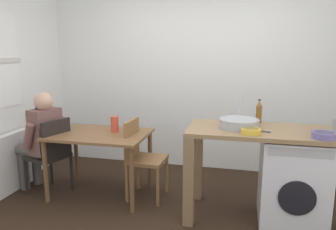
{
  "coord_description": "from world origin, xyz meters",
  "views": [
    {
      "loc": [
        0.64,
        -2.69,
        1.65
      ],
      "look_at": [
        -0.11,
        0.45,
        1.0
      ],
      "focal_mm": 33.91,
      "sensor_mm": 36.0,
      "label": 1
    }
  ],
  "objects_px": {
    "dining_table": "(100,141)",
    "chair_person_seat": "(52,152)",
    "seated_person": "(41,137)",
    "mixing_bowl": "(251,131)",
    "chair_opposite": "(141,154)",
    "bottle_tall_green": "(259,112)",
    "colander": "(324,135)",
    "washing_machine": "(292,180)",
    "vase": "(115,124)"
  },
  "relations": [
    {
      "from": "dining_table",
      "to": "seated_person",
      "type": "relative_size",
      "value": 0.92
    },
    {
      "from": "dining_table",
      "to": "bottle_tall_green",
      "type": "bearing_deg",
      "value": 4.38
    },
    {
      "from": "mixing_bowl",
      "to": "vase",
      "type": "xyz_separation_m",
      "value": [
        -1.51,
        0.44,
        -0.12
      ]
    },
    {
      "from": "mixing_bowl",
      "to": "vase",
      "type": "bearing_deg",
      "value": 163.72
    },
    {
      "from": "chair_person_seat",
      "to": "bottle_tall_green",
      "type": "height_order",
      "value": "bottle_tall_green"
    },
    {
      "from": "mixing_bowl",
      "to": "vase",
      "type": "height_order",
      "value": "mixing_bowl"
    },
    {
      "from": "chair_person_seat",
      "to": "washing_machine",
      "type": "bearing_deg",
      "value": -73.36
    },
    {
      "from": "bottle_tall_green",
      "to": "mixing_bowl",
      "type": "xyz_separation_m",
      "value": [
        -0.08,
        -0.47,
        -0.09
      ]
    },
    {
      "from": "chair_person_seat",
      "to": "chair_opposite",
      "type": "relative_size",
      "value": 1.0
    },
    {
      "from": "chair_person_seat",
      "to": "chair_opposite",
      "type": "xyz_separation_m",
      "value": [
        1.02,
        0.17,
        0.0
      ]
    },
    {
      "from": "colander",
      "to": "washing_machine",
      "type": "bearing_deg",
      "value": 130.74
    },
    {
      "from": "mixing_bowl",
      "to": "colander",
      "type": "distance_m",
      "value": 0.61
    },
    {
      "from": "chair_opposite",
      "to": "dining_table",
      "type": "bearing_deg",
      "value": -81.74
    },
    {
      "from": "seated_person",
      "to": "chair_opposite",
      "type": "bearing_deg",
      "value": -66.76
    },
    {
      "from": "dining_table",
      "to": "seated_person",
      "type": "height_order",
      "value": "seated_person"
    },
    {
      "from": "mixing_bowl",
      "to": "colander",
      "type": "bearing_deg",
      "value": -1.89
    },
    {
      "from": "chair_opposite",
      "to": "bottle_tall_green",
      "type": "xyz_separation_m",
      "value": [
        1.26,
        0.08,
        0.53
      ]
    },
    {
      "from": "chair_opposite",
      "to": "mixing_bowl",
      "type": "distance_m",
      "value": 1.32
    },
    {
      "from": "dining_table",
      "to": "colander",
      "type": "relative_size",
      "value": 5.5
    },
    {
      "from": "washing_machine",
      "to": "colander",
      "type": "relative_size",
      "value": 4.3
    },
    {
      "from": "bottle_tall_green",
      "to": "vase",
      "type": "distance_m",
      "value": 1.6
    },
    {
      "from": "washing_machine",
      "to": "vase",
      "type": "xyz_separation_m",
      "value": [
        -1.92,
        0.24,
        0.4
      ]
    },
    {
      "from": "bottle_tall_green",
      "to": "colander",
      "type": "height_order",
      "value": "bottle_tall_green"
    },
    {
      "from": "chair_opposite",
      "to": "bottle_tall_green",
      "type": "distance_m",
      "value": 1.37
    },
    {
      "from": "bottle_tall_green",
      "to": "chair_person_seat",
      "type": "bearing_deg",
      "value": -173.64
    },
    {
      "from": "vase",
      "to": "dining_table",
      "type": "bearing_deg",
      "value": -146.31
    },
    {
      "from": "chair_person_seat",
      "to": "washing_machine",
      "type": "xyz_separation_m",
      "value": [
        2.62,
        -0.02,
        -0.08
      ]
    },
    {
      "from": "colander",
      "to": "vase",
      "type": "distance_m",
      "value": 2.16
    },
    {
      "from": "dining_table",
      "to": "mixing_bowl",
      "type": "height_order",
      "value": "mixing_bowl"
    },
    {
      "from": "dining_table",
      "to": "chair_person_seat",
      "type": "xyz_separation_m",
      "value": [
        -0.55,
        -0.12,
        -0.14
      ]
    },
    {
      "from": "seated_person",
      "to": "colander",
      "type": "distance_m",
      "value": 2.99
    },
    {
      "from": "chair_opposite",
      "to": "vase",
      "type": "distance_m",
      "value": 0.46
    },
    {
      "from": "chair_opposite",
      "to": "bottle_tall_green",
      "type": "relative_size",
      "value": 3.59
    },
    {
      "from": "colander",
      "to": "vase",
      "type": "relative_size",
      "value": 1.09
    },
    {
      "from": "chair_person_seat",
      "to": "bottle_tall_green",
      "type": "distance_m",
      "value": 2.36
    },
    {
      "from": "chair_person_seat",
      "to": "vase",
      "type": "height_order",
      "value": "vase"
    },
    {
      "from": "washing_machine",
      "to": "mixing_bowl",
      "type": "height_order",
      "value": "mixing_bowl"
    },
    {
      "from": "dining_table",
      "to": "washing_machine",
      "type": "relative_size",
      "value": 1.28
    },
    {
      "from": "washing_machine",
      "to": "chair_person_seat",
      "type": "bearing_deg",
      "value": 179.56
    },
    {
      "from": "chair_opposite",
      "to": "colander",
      "type": "bearing_deg",
      "value": 78.95
    },
    {
      "from": "chair_person_seat",
      "to": "chair_opposite",
      "type": "bearing_deg",
      "value": -63.25
    },
    {
      "from": "seated_person",
      "to": "mixing_bowl",
      "type": "bearing_deg",
      "value": -79.33
    },
    {
      "from": "bottle_tall_green",
      "to": "vase",
      "type": "height_order",
      "value": "bottle_tall_green"
    },
    {
      "from": "chair_opposite",
      "to": "colander",
      "type": "xyz_separation_m",
      "value": [
        1.79,
        -0.41,
        0.44
      ]
    },
    {
      "from": "dining_table",
      "to": "bottle_tall_green",
      "type": "distance_m",
      "value": 1.79
    },
    {
      "from": "seated_person",
      "to": "bottle_tall_green",
      "type": "height_order",
      "value": "seated_person"
    },
    {
      "from": "chair_opposite",
      "to": "mixing_bowl",
      "type": "relative_size",
      "value": 5.05
    },
    {
      "from": "chair_opposite",
      "to": "vase",
      "type": "height_order",
      "value": "vase"
    },
    {
      "from": "chair_opposite",
      "to": "mixing_bowl",
      "type": "height_order",
      "value": "mixing_bowl"
    },
    {
      "from": "bottle_tall_green",
      "to": "colander",
      "type": "bearing_deg",
      "value": -43.44
    }
  ]
}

